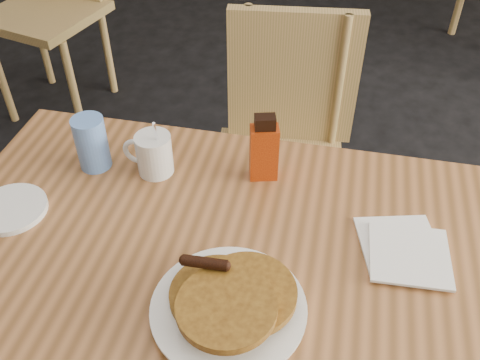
# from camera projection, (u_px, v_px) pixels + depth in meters

# --- Properties ---
(main_table) EXTENTS (1.19, 0.83, 0.75)m
(main_table) POSITION_uv_depth(u_px,v_px,m) (223.00, 274.00, 1.00)
(main_table) COLOR #A06438
(main_table) RESTS_ON floor
(chair_main_far) EXTENTS (0.45, 0.45, 0.87)m
(chair_main_far) POSITION_uv_depth(u_px,v_px,m) (285.00, 132.00, 1.64)
(chair_main_far) COLOR tan
(chair_main_far) RESTS_ON floor
(pancake_plate) EXTENTS (0.26, 0.26, 0.08)m
(pancake_plate) POSITION_uv_depth(u_px,v_px,m) (229.00, 304.00, 0.86)
(pancake_plate) COLOR white
(pancake_plate) RESTS_ON main_table
(coffee_mug) EXTENTS (0.11, 0.08, 0.14)m
(coffee_mug) POSITION_uv_depth(u_px,v_px,m) (153.00, 153.00, 1.12)
(coffee_mug) COLOR white
(coffee_mug) RESTS_ON main_table
(syrup_bottle) EXTENTS (0.07, 0.05, 0.15)m
(syrup_bottle) POSITION_uv_depth(u_px,v_px,m) (264.00, 150.00, 1.09)
(syrup_bottle) COLOR maroon
(syrup_bottle) RESTS_ON main_table
(napkin_stack) EXTENTS (0.18, 0.19, 0.01)m
(napkin_stack) POSITION_uv_depth(u_px,v_px,m) (404.00, 250.00, 0.97)
(napkin_stack) COLOR white
(napkin_stack) RESTS_ON main_table
(blue_tumbler) EXTENTS (0.08, 0.08, 0.12)m
(blue_tumbler) POSITION_uv_depth(u_px,v_px,m) (92.00, 143.00, 1.13)
(blue_tumbler) COLOR #5D8ADA
(blue_tumbler) RESTS_ON main_table
(side_saucer) EXTENTS (0.17, 0.17, 0.01)m
(side_saucer) POSITION_uv_depth(u_px,v_px,m) (11.00, 209.00, 1.05)
(side_saucer) COLOR white
(side_saucer) RESTS_ON main_table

